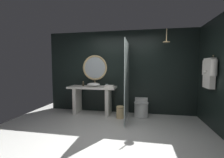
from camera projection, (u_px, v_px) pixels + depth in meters
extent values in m
plane|color=silver|center=(108.00, 138.00, 3.19)|extent=(5.76, 5.76, 0.00)
cube|color=black|center=(121.00, 72.00, 4.95)|extent=(4.80, 0.10, 2.60)
cube|color=black|center=(219.00, 74.00, 3.39)|extent=(0.10, 2.47, 2.60)
cube|color=silver|center=(92.00, 87.00, 4.79)|extent=(1.48, 0.59, 0.06)
cube|color=silver|center=(77.00, 100.00, 4.92)|extent=(0.11, 0.50, 0.80)
cube|color=silver|center=(108.00, 102.00, 4.72)|extent=(0.11, 0.50, 0.80)
ellipsoid|color=white|center=(93.00, 85.00, 4.78)|extent=(0.41, 0.34, 0.11)
cylinder|color=#D6B77F|center=(95.00, 82.00, 4.93)|extent=(0.02, 0.02, 0.23)
cylinder|color=#D6B77F|center=(94.00, 79.00, 4.85)|extent=(0.02, 0.15, 0.02)
cylinder|color=silver|center=(107.00, 85.00, 4.64)|extent=(0.08, 0.08, 0.09)
cylinder|color=#3D3323|center=(83.00, 84.00, 4.83)|extent=(0.05, 0.05, 0.13)
cylinder|color=#D6B77F|center=(83.00, 82.00, 4.83)|extent=(0.03, 0.03, 0.02)
torus|color=#D6B77F|center=(95.00, 68.00, 5.01)|extent=(0.82, 0.06, 0.82)
cylinder|color=#B2BCC1|center=(95.00, 68.00, 5.02)|extent=(0.72, 0.01, 0.72)
cube|color=silver|center=(127.00, 81.00, 4.24)|extent=(0.02, 1.28, 2.15)
cylinder|color=#D6B77F|center=(167.00, 35.00, 4.16)|extent=(0.02, 0.02, 0.35)
cylinder|color=#D6B77F|center=(166.00, 42.00, 4.18)|extent=(0.19, 0.19, 0.02)
sphere|color=#D6B77F|center=(213.00, 56.00, 3.54)|extent=(0.04, 0.04, 0.04)
cube|color=silver|center=(209.00, 73.00, 3.58)|extent=(0.12, 0.40, 0.70)
cylinder|color=silver|center=(214.00, 68.00, 3.35)|extent=(0.14, 0.14, 0.36)
cylinder|color=silver|center=(205.00, 68.00, 3.80)|extent=(0.14, 0.14, 0.36)
sphere|color=silver|center=(206.00, 72.00, 3.59)|extent=(0.07, 0.07, 0.07)
cylinder|color=white|center=(141.00, 110.00, 4.54)|extent=(0.41, 0.41, 0.41)
ellipsoid|color=white|center=(141.00, 103.00, 4.52)|extent=(0.43, 0.47, 0.02)
cube|color=white|center=(141.00, 102.00, 4.82)|extent=(0.39, 0.20, 0.31)
cylinder|color=#D6B77F|center=(120.00, 113.00, 4.41)|extent=(0.22, 0.22, 0.30)
ellipsoid|color=#D6B77F|center=(120.00, 107.00, 4.39)|extent=(0.22, 0.22, 0.07)
cube|color=silver|center=(109.00, 86.00, 4.48)|extent=(0.27, 0.17, 0.07)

